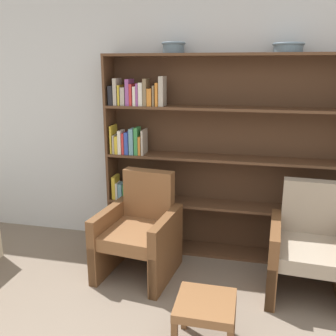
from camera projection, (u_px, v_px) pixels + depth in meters
The scene contains 7 objects.
wall_back at pixel (229, 117), 3.68m from camera, with size 12.00×0.06×2.75m.
bookshelf at pixel (206, 160), 3.68m from camera, with size 2.38×0.30×1.97m.
bowl_copper at pixel (174, 47), 3.44m from camera, with size 0.22×0.22×0.10m.
bowl_sage at pixel (288, 47), 3.23m from camera, with size 0.27×0.27×0.08m.
armchair_leather at pixel (140, 231), 3.42m from camera, with size 0.72×0.75×0.92m.
armchair_cushioned at pixel (309, 248), 3.11m from camera, with size 0.69×0.72×0.92m.
footstool at pixel (206, 309), 2.47m from camera, with size 0.39×0.39×0.37m.
Camera 1 is at (0.23, -1.21, 1.87)m, focal length 40.00 mm.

